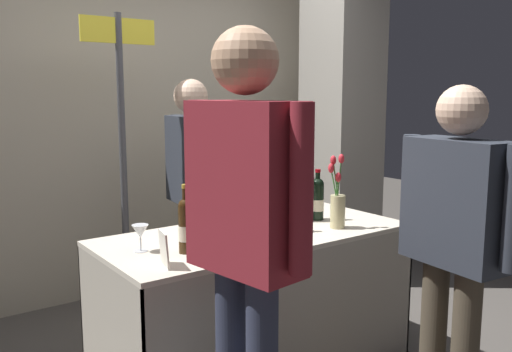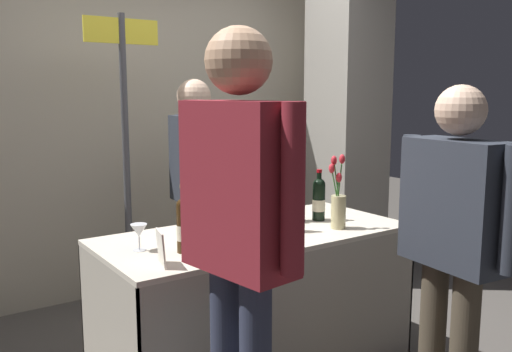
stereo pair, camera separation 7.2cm
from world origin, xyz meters
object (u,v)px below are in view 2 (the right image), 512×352
Objects in this scene: vendor_presenter at (195,178)px; taster_foreground_right at (239,219)px; display_bottle_0 at (299,196)px; booth_signpost at (126,143)px; concrete_pillar at (348,64)px; wine_glass_near_vendor at (139,231)px; tasting_table at (256,276)px; featured_wine_bottle at (184,224)px; flower_vase at (338,205)px.

taster_foreground_right is at bearing -16.59° from vendor_presenter.
booth_signpost is (-0.67, 0.91, 0.27)m from display_bottle_0.
concrete_pillar is 27.63× the size of wine_glass_near_vendor.
booth_signpost reaches higher than display_bottle_0.
display_bottle_0 is 1.16m from booth_signpost.
wine_glass_near_vendor is 1.09m from vendor_presenter.
taster_foreground_right is at bearing -142.32° from concrete_pillar.
vendor_presenter reaches higher than display_bottle_0.
tasting_table is 0.94m from vendor_presenter.
concrete_pillar is at bearing 22.51° from wine_glass_near_vendor.
concrete_pillar reaches higher than wine_glass_near_vendor.
concrete_pillar is at bearing 27.34° from featured_wine_bottle.
wine_glass_near_vendor is at bearing -157.49° from concrete_pillar.
featured_wine_bottle is 0.20× the size of vendor_presenter.
vendor_presenter is (-0.32, 1.03, 0.04)m from flower_vase.
vendor_presenter reaches higher than tasting_table.
taster_foreground_right is at bearing -82.11° from wine_glass_near_vendor.
vendor_presenter is at bearing 47.71° from wine_glass_near_vendor.
featured_wine_bottle is 0.85m from display_bottle_0.
tasting_table is 4.65× the size of display_bottle_0.
featured_wine_bottle is at bearing -14.06° from taster_foreground_right.
taster_foreground_right is (-0.96, -0.49, 0.14)m from flower_vase.
wine_glass_near_vendor is (-2.20, -0.91, -0.87)m from concrete_pillar.
vendor_presenter reaches higher than featured_wine_bottle.
taster_foreground_right is (0.10, -0.71, 0.18)m from wine_glass_near_vendor.
flower_vase is at bearing -75.30° from display_bottle_0.
flower_vase is at bearing -135.42° from concrete_pillar.
booth_signpost is (-1.89, 0.03, -0.55)m from concrete_pillar.
vendor_presenter is 0.80× the size of booth_signpost.
booth_signpost is at bearing -101.47° from vendor_presenter.
tasting_table is 4.09× the size of flower_vase.
booth_signpost is at bearing 108.96° from tasting_table.
taster_foreground_right is (-2.10, -1.62, -0.68)m from concrete_pillar.
vendor_presenter is (0.58, 0.95, 0.04)m from featured_wine_bottle.
display_bottle_0 is 0.20× the size of taster_foreground_right.
flower_vase is at bearing 23.45° from vendor_presenter.
concrete_pillar is 2.54m from wine_glass_near_vendor.
concrete_pillar is 2.74m from taster_foreground_right.
concrete_pillar is at bearing 44.58° from flower_vase.
tasting_table is 0.59m from flower_vase.
featured_wine_bottle is 1.13m from booth_signpost.
concrete_pillar reaches higher than taster_foreground_right.
concrete_pillar reaches higher than flower_vase.
tasting_table is 1.03× the size of vendor_presenter.
display_bottle_0 is at bearing -144.12° from concrete_pillar.
display_bottle_0 is 0.22× the size of vendor_presenter.
display_bottle_0 is (-1.21, -0.88, -0.81)m from concrete_pillar.
wine_glass_near_vendor is 1.04m from booth_signpost.
featured_wine_bottle reaches higher than wine_glass_near_vendor.
featured_wine_bottle is at bearing 175.25° from flower_vase.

